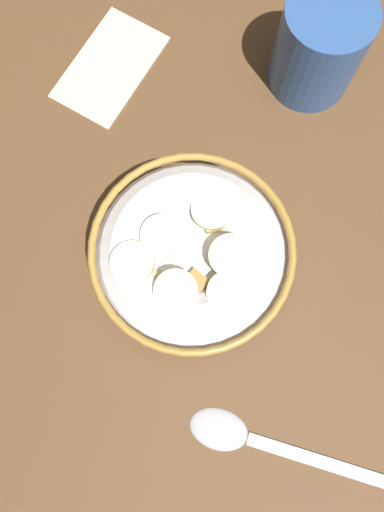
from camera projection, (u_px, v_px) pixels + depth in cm
name	position (u px, v px, depth cm)	size (l,w,h in cm)	color
ground_plane	(192.00, 266.00, 42.52)	(130.73, 130.73, 2.00)	brown
cereal_bowl	(192.00, 256.00, 38.67)	(15.84, 15.84, 5.95)	silver
spoon	(247.00, 439.00, 38.18)	(11.14, 15.62, 0.80)	#B7B7BC
coffee_mug	(321.00, 46.00, 41.14)	(10.32, 7.49, 8.68)	#335999
folded_napkin	(110.00, 66.00, 45.43)	(11.04, 6.62, 0.30)	beige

